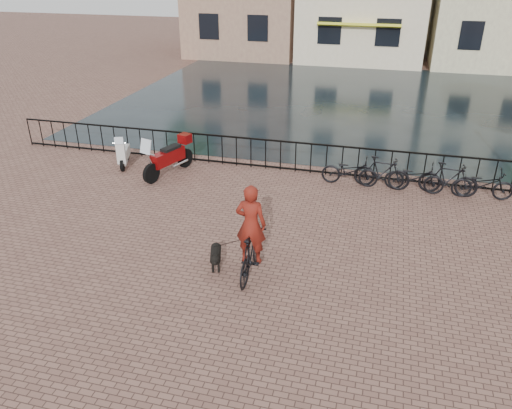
% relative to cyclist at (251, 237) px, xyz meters
% --- Properties ---
extents(ground, '(100.00, 100.00, 0.00)m').
position_rel_cyclist_xyz_m(ground, '(-0.17, -1.95, -0.96)').
color(ground, brown).
rests_on(ground, ground).
extents(canal_water, '(20.00, 20.00, 0.00)m').
position_rel_cyclist_xyz_m(canal_water, '(-0.17, 15.35, -0.96)').
color(canal_water, black).
rests_on(canal_water, ground).
extents(railing, '(20.00, 0.05, 1.02)m').
position_rel_cyclist_xyz_m(railing, '(-0.17, 6.05, -0.45)').
color(railing, black).
rests_on(railing, ground).
extents(cyclist, '(0.80, 1.85, 2.53)m').
position_rel_cyclist_xyz_m(cyclist, '(0.00, 0.00, 0.00)').
color(cyclist, black).
rests_on(cyclist, ground).
extents(dog, '(0.52, 0.90, 0.58)m').
position_rel_cyclist_xyz_m(dog, '(-0.84, 0.05, -0.67)').
color(dog, black).
rests_on(dog, ground).
extents(motorcycle, '(1.14, 2.13, 1.48)m').
position_rel_cyclist_xyz_m(motorcycle, '(-4.04, 4.75, -0.22)').
color(motorcycle, maroon).
rests_on(motorcycle, ground).
extents(scooter, '(0.79, 1.35, 1.21)m').
position_rel_cyclist_xyz_m(scooter, '(-5.82, 5.12, -0.35)').
color(scooter, silver).
rests_on(scooter, ground).
extents(parked_bike_0, '(1.73, 0.63, 0.90)m').
position_rel_cyclist_xyz_m(parked_bike_0, '(1.63, 5.45, -0.51)').
color(parked_bike_0, black).
rests_on(parked_bike_0, ground).
extents(parked_bike_1, '(1.70, 0.62, 1.00)m').
position_rel_cyclist_xyz_m(parked_bike_1, '(2.58, 5.45, -0.46)').
color(parked_bike_1, black).
rests_on(parked_bike_1, ground).
extents(parked_bike_2, '(1.75, 0.70, 0.90)m').
position_rel_cyclist_xyz_m(parked_bike_2, '(3.53, 5.45, -0.51)').
color(parked_bike_2, black).
rests_on(parked_bike_2, ground).
extents(parked_bike_3, '(1.70, 0.62, 1.00)m').
position_rel_cyclist_xyz_m(parked_bike_3, '(4.48, 5.45, -0.46)').
color(parked_bike_3, black).
rests_on(parked_bike_3, ground).
extents(parked_bike_4, '(1.75, 0.70, 0.90)m').
position_rel_cyclist_xyz_m(parked_bike_4, '(5.43, 5.45, -0.51)').
color(parked_bike_4, black).
rests_on(parked_bike_4, ground).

